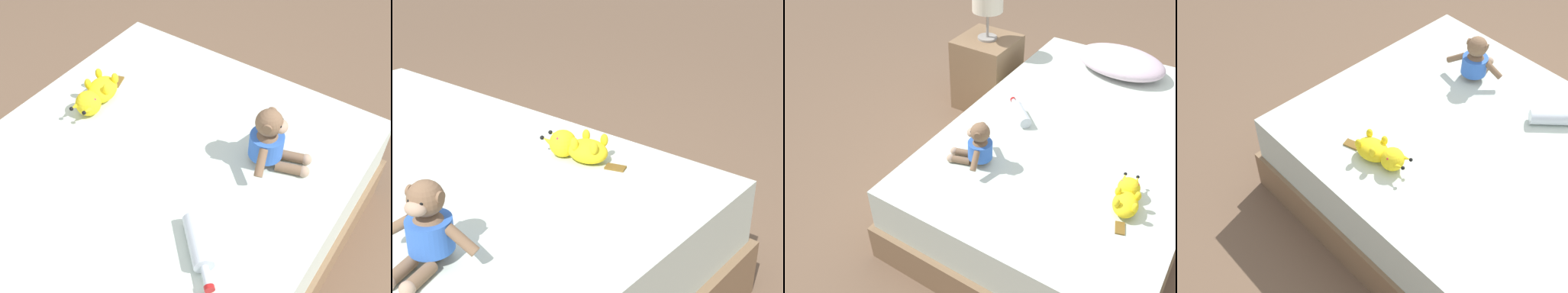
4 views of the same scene
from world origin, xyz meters
TOP-DOWN VIEW (x-y plane):
  - ground_plane at (0.00, 0.00)m, footprint 16.00×16.00m
  - bed at (0.00, 0.00)m, footprint 1.33×2.09m
  - plush_monkey at (-0.33, -0.55)m, footprint 0.24×0.28m
  - plush_yellow_creature at (0.39, -0.44)m, footprint 0.14×0.33m

SIDE VIEW (x-z plane):
  - ground_plane at x=0.00m, z-range 0.00..0.00m
  - bed at x=0.00m, z-range 0.00..0.45m
  - plush_yellow_creature at x=0.39m, z-range 0.45..0.55m
  - plush_monkey at x=-0.33m, z-range 0.43..0.67m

